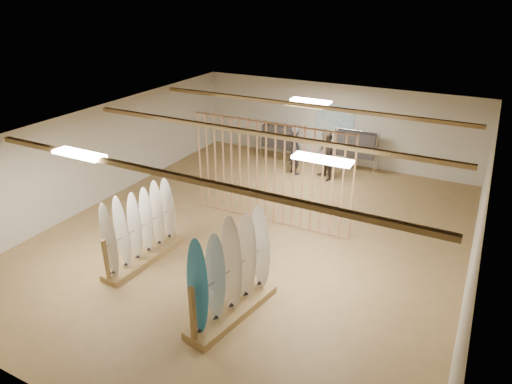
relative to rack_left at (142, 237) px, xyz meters
The scene contains 16 objects.
floor 2.94m from the rack_left, 52.65° to the left, with size 12.00×12.00×0.00m, color #9C7C4B.
ceiling 3.61m from the rack_left, 52.65° to the left, with size 12.00×12.00×0.00m, color gray.
wall_back 8.51m from the rack_left, 78.10° to the left, with size 12.00×12.00×0.00m, color beige.
wall_front 4.18m from the rack_left, 64.81° to the right, with size 12.00×12.00×0.00m, color beige.
wall_left 4.05m from the rack_left, 144.88° to the left, with size 12.00×12.00×0.00m, color beige.
wall_right 7.17m from the rack_left, 18.74° to the left, with size 12.00×12.00×0.00m, color beige.
ceiling_slats 3.56m from the rack_left, 52.65° to the left, with size 9.50×6.12×0.10m, color olive.
light_panels 3.58m from the rack_left, 52.65° to the left, with size 1.20×0.35×0.06m, color white.
bamboo_partition 3.63m from the rack_left, 60.52° to the left, with size 4.45×0.05×2.78m.
poster 8.51m from the rack_left, 78.08° to the left, with size 1.40×0.03×0.90m, color #3785C1.
rack_left is the anchor object (origin of this frame).
rack_right 2.88m from the rack_left, 14.17° to the right, with size 0.94×2.25×2.08m.
clothing_rack_a 7.41m from the rack_left, 89.88° to the left, with size 1.33×0.34×1.42m.
clothing_rack_b 8.17m from the rack_left, 70.41° to the left, with size 1.40×0.35×1.50m.
shopper_a 6.67m from the rack_left, 81.59° to the left, with size 0.68×0.46×1.87m, color #2B2A32.
shopper_b 6.88m from the rack_left, 72.53° to the left, with size 0.89×0.69×1.84m, color #37312A.
Camera 1 is at (4.75, -9.09, 5.90)m, focal length 32.00 mm.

